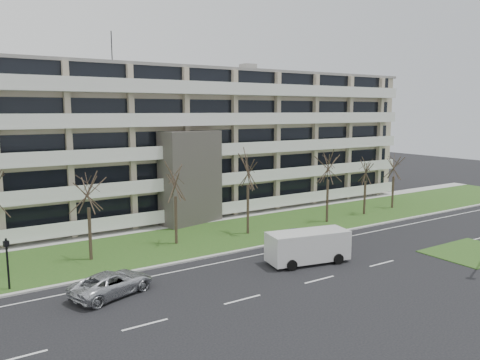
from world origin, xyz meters
TOP-DOWN VIEW (x-y plane):
  - ground at (0.00, 0.00)m, footprint 160.00×160.00m
  - grass_verge at (0.00, 13.00)m, footprint 90.00×10.00m
  - curb at (0.00, 8.00)m, footprint 90.00×0.35m
  - sidewalk at (0.00, 18.50)m, footprint 90.00×2.00m
  - grass_median at (14.00, -2.00)m, footprint 7.00×5.00m
  - lane_edge_line at (0.00, 6.50)m, footprint 90.00×0.12m
  - apartment_building at (-0.01, 25.32)m, footprint 60.50×15.10m
  - silver_pickup at (-12.17, 4.85)m, footprint 5.62×3.90m
  - blue_sedan at (3.51, 5.83)m, footprint 4.91×3.10m
  - white_van at (1.71, 3.06)m, footprint 6.29×3.32m
  - pedestrian_signal at (-17.28, 9.03)m, footprint 0.36×0.31m
  - tree_2 at (-11.45, 12.15)m, footprint 3.53×3.53m
  - tree_3 at (-4.36, 12.57)m, footprint 3.57×3.57m
  - tree_4 at (2.39, 12.03)m, footprint 3.96×3.96m
  - tree_5 at (11.41, 11.49)m, footprint 3.79×3.79m
  - tree_6 at (17.12, 11.89)m, footprint 3.19×3.19m
  - tree_7 at (22.26, 12.45)m, footprint 3.24×3.24m

SIDE VIEW (x-z plane):
  - ground at x=0.00m, z-range 0.00..0.00m
  - lane_edge_line at x=0.00m, z-range 0.00..0.01m
  - grass_verge at x=0.00m, z-range 0.00..0.06m
  - grass_median at x=14.00m, z-range 0.00..0.06m
  - sidewalk at x=0.00m, z-range 0.00..0.08m
  - curb at x=0.00m, z-range 0.00..0.12m
  - silver_pickup at x=-12.17m, z-range 0.00..1.43m
  - blue_sedan at x=3.51m, z-range 0.00..1.53m
  - white_van at x=1.71m, z-range 0.23..2.54m
  - pedestrian_signal at x=-17.28m, z-range 0.45..3.72m
  - tree_6 at x=17.12m, z-range 1.77..8.15m
  - tree_7 at x=22.26m, z-range 1.79..8.26m
  - tree_2 at x=-11.45m, z-range 1.95..9.00m
  - tree_3 at x=-4.36m, z-range 1.98..9.11m
  - tree_5 at x=11.41m, z-range 2.10..9.68m
  - tree_4 at x=2.39m, z-range 2.20..10.13m
  - apartment_building at x=-0.01m, z-range -1.76..16.99m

